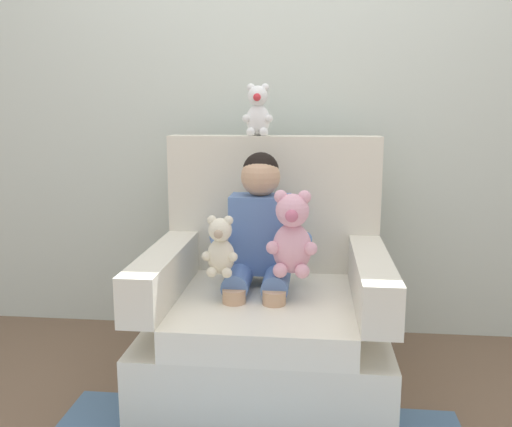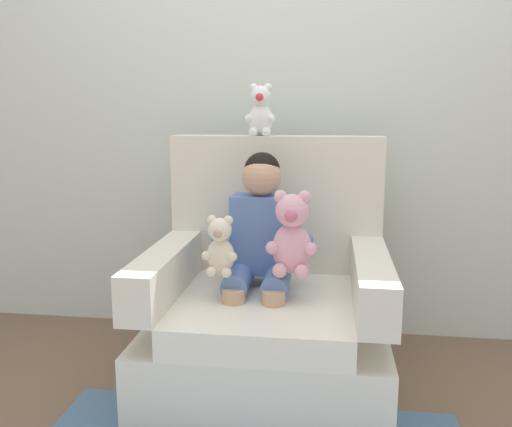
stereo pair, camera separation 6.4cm
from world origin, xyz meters
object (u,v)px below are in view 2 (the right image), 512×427
(seated_child, at_px, (260,240))
(plush_white_on_backrest, at_px, (261,112))
(armchair, at_px, (269,309))
(plush_cream, at_px, (220,247))
(plush_pink, at_px, (292,236))

(seated_child, height_order, plush_white_on_backrest, plush_white_on_backrest)
(armchair, height_order, seated_child, armchair)
(seated_child, distance_m, plush_white_on_backrest, 0.62)
(seated_child, xyz_separation_m, plush_cream, (-0.14, -0.18, 0.01))
(armchair, distance_m, seated_child, 0.30)
(plush_pink, bearing_deg, plush_white_on_backrest, 90.58)
(armchair, relative_size, plush_pink, 3.07)
(plush_pink, xyz_separation_m, plush_white_on_backrest, (-0.18, 0.43, 0.48))
(plush_white_on_backrest, bearing_deg, seated_child, -98.35)
(armchair, distance_m, plush_pink, 0.39)
(plush_pink, distance_m, plush_white_on_backrest, 0.67)
(armchair, relative_size, plush_white_on_backrest, 4.39)
(plush_pink, height_order, plush_cream, plush_pink)
(armchair, height_order, plush_white_on_backrest, plush_white_on_backrest)
(armchair, xyz_separation_m, seated_child, (-0.04, 0.01, 0.30))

